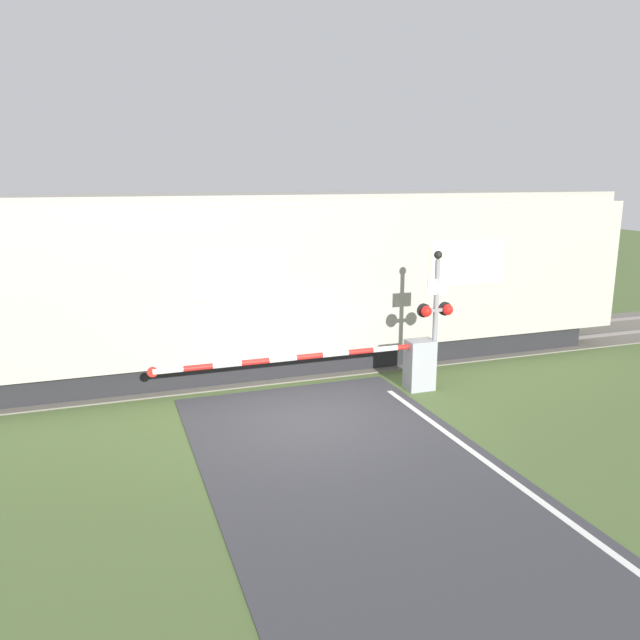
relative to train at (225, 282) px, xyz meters
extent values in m
plane|color=#4C6033|center=(0.85, -3.90, -2.15)|extent=(80.00, 80.00, 0.00)
cube|color=#666056|center=(0.85, 0.00, -2.14)|extent=(36.00, 3.20, 0.03)
cube|color=#595451|center=(0.85, -0.72, -2.07)|extent=(36.00, 0.08, 0.10)
cube|color=#595451|center=(0.85, 0.72, -2.07)|extent=(36.00, 0.08, 0.10)
cube|color=black|center=(0.00, 0.00, -1.85)|extent=(19.01, 2.62, 0.60)
cube|color=#9E998E|center=(0.00, 0.00, 0.13)|extent=(20.66, 3.08, 3.37)
cube|color=gray|center=(0.00, 0.00, 1.94)|extent=(20.25, 2.83, 0.24)
cube|color=beige|center=(5.68, -1.55, 0.39)|extent=(2.07, 0.02, 1.08)
cube|color=beige|center=(0.00, -1.55, 0.39)|extent=(2.07, 0.02, 1.08)
cube|color=gray|center=(3.68, -2.95, -1.59)|extent=(0.60, 0.44, 1.12)
cylinder|color=gray|center=(3.68, -2.95, -1.15)|extent=(0.16, 0.16, 0.18)
cylinder|color=red|center=(3.40, -2.95, -1.15)|extent=(0.57, 0.11, 0.11)
cylinder|color=white|center=(2.83, -2.95, -1.15)|extent=(0.57, 0.11, 0.11)
cylinder|color=red|center=(2.26, -2.95, -1.15)|extent=(0.57, 0.11, 0.11)
cylinder|color=white|center=(1.69, -2.95, -1.15)|extent=(0.57, 0.11, 0.11)
cylinder|color=red|center=(1.13, -2.95, -1.15)|extent=(0.57, 0.11, 0.11)
cylinder|color=white|center=(0.56, -2.95, -1.15)|extent=(0.57, 0.11, 0.11)
cylinder|color=red|center=(-0.01, -2.95, -1.15)|extent=(0.57, 0.11, 0.11)
cylinder|color=white|center=(-0.58, -2.95, -1.15)|extent=(0.57, 0.11, 0.11)
cylinder|color=red|center=(-1.15, -2.95, -1.15)|extent=(0.57, 0.11, 0.11)
cylinder|color=white|center=(-1.71, -2.95, -1.15)|extent=(0.57, 0.11, 0.11)
cylinder|color=red|center=(-2.00, -2.95, -1.15)|extent=(0.20, 0.02, 0.20)
cylinder|color=gray|center=(3.98, -3.03, -0.71)|extent=(0.11, 0.11, 2.88)
cube|color=gray|center=(3.98, -3.03, -0.37)|extent=(0.64, 0.07, 0.07)
sphere|color=red|center=(3.72, -3.08, -0.37)|extent=(0.24, 0.24, 0.24)
sphere|color=red|center=(4.24, -3.08, -0.37)|extent=(0.24, 0.24, 0.24)
cylinder|color=black|center=(3.72, -2.97, -0.37)|extent=(0.30, 0.06, 0.30)
cylinder|color=black|center=(4.24, -2.97, -0.37)|extent=(0.30, 0.06, 0.30)
cube|color=white|center=(3.98, -3.07, 0.15)|extent=(0.49, 0.02, 0.33)
sphere|color=black|center=(3.98, -3.03, 0.83)|extent=(0.18, 0.18, 0.18)
camera|label=1|loc=(-2.76, -14.57, 2.46)|focal=35.00mm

